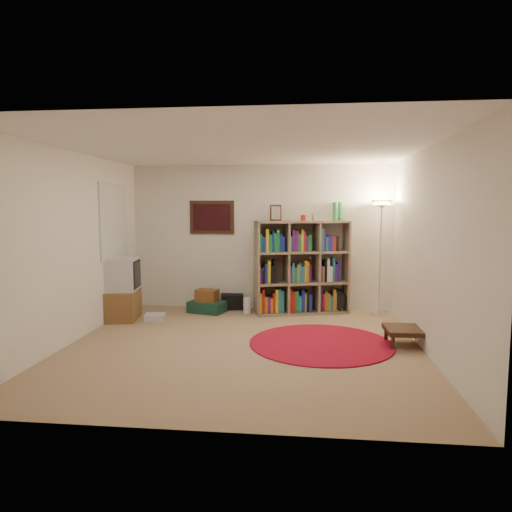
{
  "coord_description": "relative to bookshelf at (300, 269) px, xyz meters",
  "views": [
    {
      "loc": [
        0.77,
        -5.63,
        1.76
      ],
      "look_at": [
        0.1,
        0.6,
        1.1
      ],
      "focal_mm": 32.0,
      "sensor_mm": 36.0,
      "label": 1
    }
  ],
  "objects": [
    {
      "name": "tv_stand",
      "position": [
        -2.79,
        -0.75,
        -0.28
      ],
      "size": [
        0.56,
        0.74,
        0.98
      ],
      "rotation": [
        0.0,
        0.0,
        0.15
      ],
      "color": "brown",
      "rests_on": "ground"
    },
    {
      "name": "side_table",
      "position": [
        1.37,
        -1.71,
        -0.55
      ],
      "size": [
        0.52,
        0.52,
        0.23
      ],
      "rotation": [
        0.0,
        0.0,
        0.03
      ],
      "color": "black",
      "rests_on": "ground"
    },
    {
      "name": "floor_fan",
      "position": [
        0.6,
        0.07,
        -0.55
      ],
      "size": [
        0.36,
        0.24,
        0.41
      ],
      "rotation": [
        0.0,
        0.0,
        -0.38
      ],
      "color": "black",
      "rests_on": "ground"
    },
    {
      "name": "duffel_bag",
      "position": [
        -1.19,
        0.2,
        -0.62
      ],
      "size": [
        0.44,
        0.39,
        0.26
      ],
      "rotation": [
        0.0,
        0.0,
        0.25
      ],
      "color": "black",
      "rests_on": "ground"
    },
    {
      "name": "wicker_basket",
      "position": [
        -1.56,
        -0.13,
        -0.46
      ],
      "size": [
        0.4,
        0.32,
        0.2
      ],
      "rotation": [
        0.0,
        0.0,
        -0.2
      ],
      "color": "brown",
      "rests_on": "suitcase"
    },
    {
      "name": "dvd_box",
      "position": [
        -2.26,
        -0.76,
        -0.7
      ],
      "size": [
        0.34,
        0.3,
        0.1
      ],
      "rotation": [
        0.0,
        0.0,
        0.15
      ],
      "color": "silver",
      "rests_on": "ground"
    },
    {
      "name": "suitcase",
      "position": [
        -1.57,
        -0.13,
        -0.66
      ],
      "size": [
        0.67,
        0.53,
        0.19
      ],
      "rotation": [
        0.0,
        0.0,
        -0.29
      ],
      "color": "#14372A",
      "rests_on": "ground"
    },
    {
      "name": "floor_lamp",
      "position": [
        1.3,
        -0.02,
        0.82
      ],
      "size": [
        0.39,
        0.39,
        1.89
      ],
      "rotation": [
        0.0,
        0.0,
        0.07
      ],
      "color": "silver",
      "rests_on": "ground"
    },
    {
      "name": "bookshelf",
      "position": [
        0.0,
        0.0,
        0.0
      ],
      "size": [
        1.61,
        0.83,
        1.86
      ],
      "rotation": [
        0.0,
        0.0,
        0.27
      ],
      "color": "#806B55",
      "rests_on": "ground"
    },
    {
      "name": "red_rug",
      "position": [
        0.3,
        -1.74,
        -0.74
      ],
      "size": [
        1.87,
        1.87,
        0.02
      ],
      "color": "maroon",
      "rests_on": "ground"
    },
    {
      "name": "room",
      "position": [
        -0.75,
        -1.91,
        0.51
      ],
      "size": [
        4.54,
        4.54,
        2.54
      ],
      "color": "#977858",
      "rests_on": "ground"
    },
    {
      "name": "paper_towel",
      "position": [
        -0.88,
        -0.13,
        -0.62
      ],
      "size": [
        0.15,
        0.15,
        0.27
      ],
      "rotation": [
        0.0,
        0.0,
        0.22
      ],
      "color": "white",
      "rests_on": "ground"
    }
  ]
}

